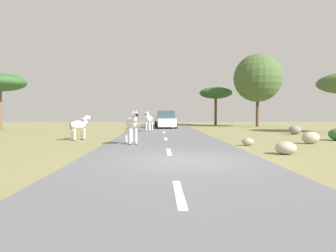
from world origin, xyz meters
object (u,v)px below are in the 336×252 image
(car_0, at_px, (164,119))
(rock_3, at_px, (295,130))
(tree_1, at_px, (0,83))
(car_1, at_px, (165,120))
(rock_0, at_px, (286,148))
(zebra_1, at_px, (149,119))
(zebra_2, at_px, (79,125))
(tree_4, at_px, (216,93))
(zebra_0, at_px, (131,124))
(rock_1, at_px, (248,142))
(tree_2, at_px, (258,78))
(rock_2, at_px, (311,138))

(car_0, relative_size, rock_3, 4.92)
(tree_1, bearing_deg, car_1, 10.52)
(rock_0, height_order, rock_3, rock_3)
(tree_1, bearing_deg, rock_0, -41.39)
(zebra_1, xyz_separation_m, zebra_2, (-3.67, -7.67, -0.18))
(tree_4, bearing_deg, zebra_0, -109.14)
(zebra_1, xyz_separation_m, rock_3, (10.70, -3.21, -0.71))
(car_0, bearing_deg, zebra_0, 85.76)
(zebra_0, bearing_deg, rock_0, 128.72)
(rock_1, distance_m, rock_3, 9.53)
(tree_1, height_order, rock_3, tree_1)
(zebra_2, relative_size, car_1, 0.32)
(zebra_1, distance_m, tree_1, 14.29)
(zebra_1, xyz_separation_m, tree_2, (12.11, 9.65, 4.54))
(car_1, height_order, tree_2, tree_2)
(zebra_2, relative_size, car_0, 0.33)
(rock_2, bearing_deg, zebra_2, 168.74)
(tree_1, height_order, rock_2, tree_1)
(zebra_0, bearing_deg, tree_1, -67.40)
(car_0, xyz_separation_m, tree_1, (-14.94, -8.97, 3.46))
(zebra_1, relative_size, car_0, 0.40)
(car_0, relative_size, car_1, 0.98)
(zebra_0, distance_m, rock_1, 5.56)
(zebra_0, bearing_deg, car_1, -118.48)
(zebra_2, distance_m, car_1, 14.38)
(car_1, distance_m, rock_0, 20.08)
(rock_2, relative_size, rock_3, 0.97)
(tree_4, bearing_deg, rock_1, -97.13)
(tree_4, height_order, rock_0, tree_4)
(car_0, height_order, tree_1, tree_1)
(tree_2, height_order, rock_3, tree_2)
(zebra_2, bearing_deg, rock_2, 26.75)
(rock_0, distance_m, rock_2, 4.77)
(zebra_2, distance_m, tree_4, 25.29)
(zebra_1, bearing_deg, zebra_2, 78.20)
(zebra_0, xyz_separation_m, tree_4, (8.65, 24.91, 3.15))
(zebra_0, relative_size, rock_1, 3.01)
(rock_2, xyz_separation_m, rock_3, (2.30, 6.86, 0.02))
(car_0, relative_size, rock_0, 5.61)
(zebra_1, bearing_deg, zebra_0, 101.23)
(car_0, height_order, tree_2, tree_2)
(zebra_1, distance_m, car_1, 5.95)
(tree_4, xyz_separation_m, rock_3, (2.52, -17.64, -3.84))
(zebra_0, bearing_deg, car_0, -116.35)
(zebra_2, bearing_deg, car_1, 107.09)
(rock_1, bearing_deg, tree_1, 143.37)
(tree_4, bearing_deg, car_0, -159.97)
(rock_3, bearing_deg, car_0, 121.66)
(rock_0, bearing_deg, tree_1, 138.61)
(zebra_2, xyz_separation_m, car_1, (5.13, 13.43, -0.01))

